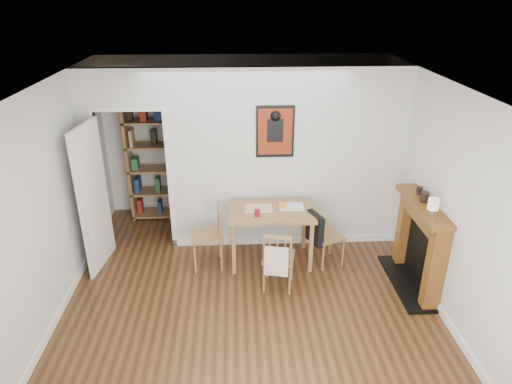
{
  "coord_description": "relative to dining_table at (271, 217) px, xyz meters",
  "views": [
    {
      "loc": [
        -0.14,
        -4.59,
        3.55
      ],
      "look_at": [
        0.11,
        0.6,
        1.19
      ],
      "focal_mm": 32.0,
      "sensor_mm": 36.0,
      "label": 1
    }
  ],
  "objects": [
    {
      "name": "ground",
      "position": [
        -0.32,
        -0.89,
        -0.69
      ],
      "size": [
        5.2,
        5.2,
        0.0
      ],
      "primitive_type": "plane",
      "color": "#52351A",
      "rests_on": "ground"
    },
    {
      "name": "room_shell",
      "position": [
        -0.23,
        0.45,
        0.61
      ],
      "size": [
        5.2,
        5.2,
        5.2
      ],
      "color": "silver",
      "rests_on": "ground"
    },
    {
      "name": "dining_table",
      "position": [
        0.0,
        0.0,
        0.0
      ],
      "size": [
        1.15,
        0.73,
        0.79
      ],
      "color": "olive",
      "rests_on": "ground"
    },
    {
      "name": "chair_left",
      "position": [
        -0.87,
        -0.08,
        -0.23
      ],
      "size": [
        0.5,
        0.5,
        0.92
      ],
      "color": "#997347",
      "rests_on": "ground"
    },
    {
      "name": "chair_right",
      "position": [
        0.76,
        -0.1,
        -0.26
      ],
      "size": [
        0.58,
        0.54,
        0.83
      ],
      "color": "#997347",
      "rests_on": "ground"
    },
    {
      "name": "chair_front",
      "position": [
        0.05,
        -0.63,
        -0.26
      ],
      "size": [
        0.5,
        0.54,
        0.84
      ],
      "color": "#997347",
      "rests_on": "ground"
    },
    {
      "name": "bookshelf",
      "position": [
        -1.75,
        1.46,
        0.35
      ],
      "size": [
        0.89,
        0.35,
        2.1
      ],
      "color": "olive",
      "rests_on": "ground"
    },
    {
      "name": "fireplace",
      "position": [
        1.83,
        -0.64,
        -0.08
      ],
      "size": [
        0.45,
        1.25,
        1.16
      ],
      "color": "brown",
      "rests_on": "ground"
    },
    {
      "name": "red_glass",
      "position": [
        -0.2,
        -0.16,
        0.14
      ],
      "size": [
        0.07,
        0.07,
        0.09
      ],
      "primitive_type": "cylinder",
      "color": "maroon",
      "rests_on": "dining_table"
    },
    {
      "name": "orange_fruit",
      "position": [
        0.16,
        0.06,
        0.14
      ],
      "size": [
        0.09,
        0.09,
        0.09
      ],
      "primitive_type": "sphere",
      "color": "orange",
      "rests_on": "dining_table"
    },
    {
      "name": "placemat",
      "position": [
        -0.17,
        0.07,
        0.1
      ],
      "size": [
        0.38,
        0.29,
        0.0
      ],
      "primitive_type": "cube",
      "rotation": [
        0.0,
        0.0,
        -0.02
      ],
      "color": "beige",
      "rests_on": "dining_table"
    },
    {
      "name": "notebook",
      "position": [
        0.29,
        0.08,
        0.1
      ],
      "size": [
        0.34,
        0.26,
        0.02
      ],
      "primitive_type": "cube",
      "rotation": [
        0.0,
        0.0,
        -0.06
      ],
      "color": "silver",
      "rests_on": "dining_table"
    },
    {
      "name": "mantel_lamp",
      "position": [
        1.76,
        -0.94,
        0.59
      ],
      "size": [
        0.13,
        0.13,
        0.2
      ],
      "color": "silver",
      "rests_on": "fireplace"
    },
    {
      "name": "ceramic_jar_a",
      "position": [
        1.81,
        -0.6,
        0.53
      ],
      "size": [
        0.1,
        0.1,
        0.12
      ],
      "primitive_type": "cylinder",
      "color": "black",
      "rests_on": "fireplace"
    },
    {
      "name": "ceramic_jar_b",
      "position": [
        1.83,
        -0.37,
        0.52
      ],
      "size": [
        0.08,
        0.08,
        0.1
      ],
      "primitive_type": "cylinder",
      "color": "black",
      "rests_on": "fireplace"
    }
  ]
}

